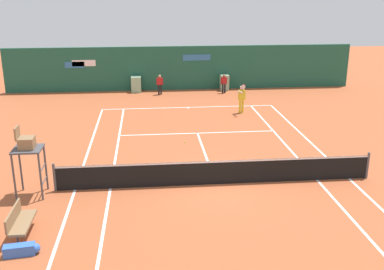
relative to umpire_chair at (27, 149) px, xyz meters
The scene contains 10 objects.
ground_plane 7.06m from the umpire_chair, ahead, with size 80.00×80.00×0.01m.
tennis_net 6.90m from the umpire_chair, ahead, with size 12.10×0.10×1.07m.
sponsor_back_wall 18.52m from the umpire_chair, 68.61° to the left, with size 25.00×1.02×3.14m.
umpire_chair is the anchor object (origin of this frame).
player_bench 3.16m from the umpire_chair, 83.75° to the right, with size 0.54×1.57×0.88m.
equipment_bag 4.34m from the umpire_chair, 80.79° to the right, with size 1.01×0.41×0.32m.
player_on_baseline 14.31m from the umpire_chair, 46.55° to the left, with size 0.51×0.80×1.85m.
ball_kid_left_post 18.48m from the umpire_chair, 58.43° to the left, with size 0.45×0.19×1.34m.
ball_kid_centre_post 16.57m from the umpire_chair, 71.88° to the left, with size 0.46×0.21×1.39m.
tennis_ball_mid_court 8.19m from the umpire_chair, 41.41° to the left, with size 0.07×0.07×0.07m, color #CCE033.
Camera 1 is at (-2.50, -15.87, 7.22)m, focal length 42.74 mm.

